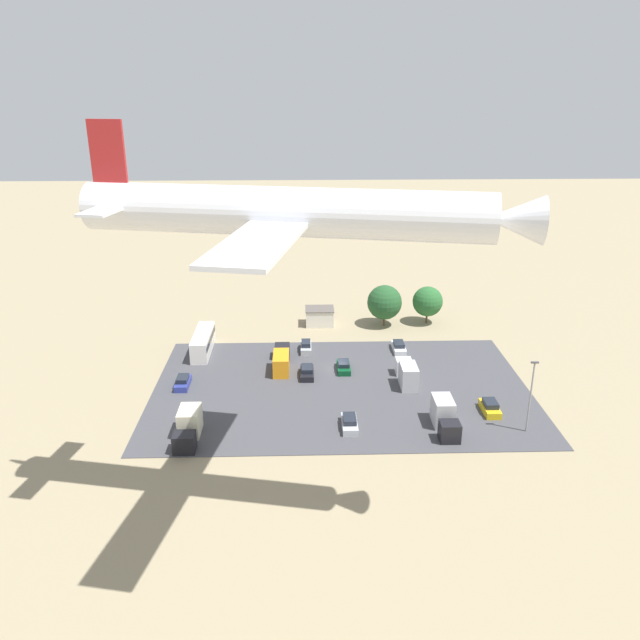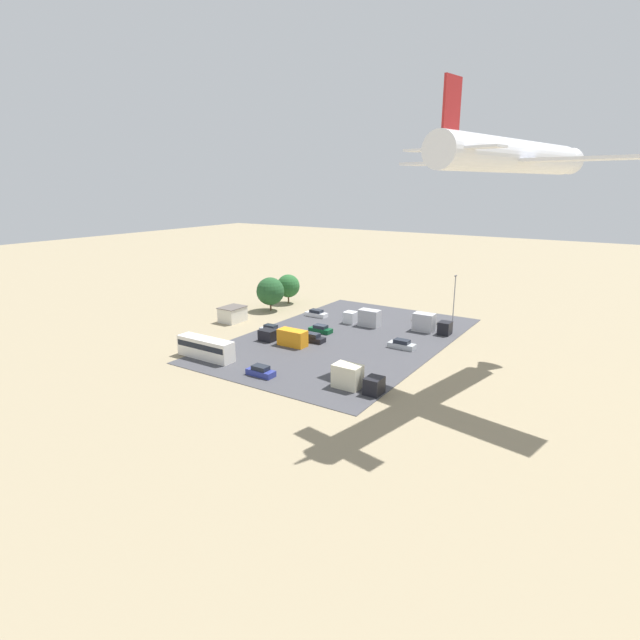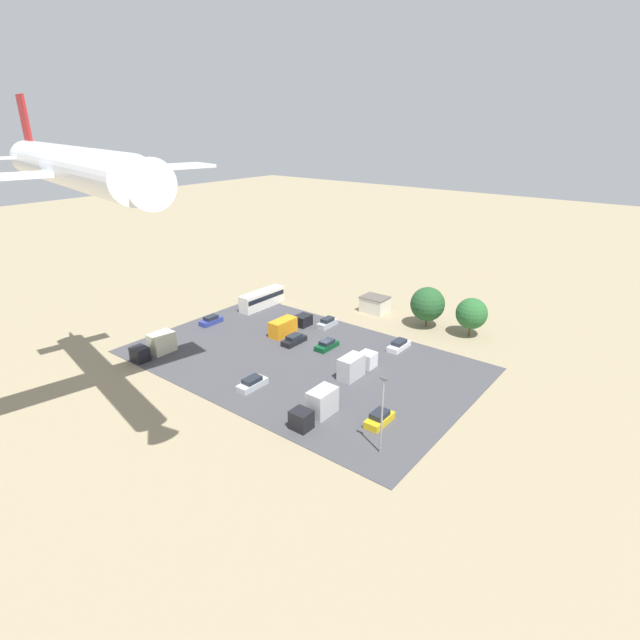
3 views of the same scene
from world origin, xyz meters
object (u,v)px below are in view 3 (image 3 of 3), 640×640
object	(u,v)px
parked_truck_1	(289,325)
parked_truck_3	(156,346)
parked_car_4	(379,419)
airplane	(73,168)
parked_car_0	(211,320)
parked_car_5	(327,323)
bus	(262,298)
parked_car_2	(252,383)
parked_truck_0	(356,365)
parked_car_6	(399,345)
parked_truck_2	(317,407)
parked_car_1	(327,345)
shed_building	(375,304)
parked_car_3	(294,340)

from	to	relation	value
parked_truck_1	parked_truck_3	size ratio (longest dim) A/B	1.33
parked_car_4	airplane	distance (m)	43.59
parked_car_0	parked_car_5	bearing A→B (deg)	-145.40
bus	airplane	distance (m)	52.89
parked_car_2	parked_truck_0	world-z (taller)	parked_truck_0
parked_car_2	parked_car_4	size ratio (longest dim) A/B	1.07
parked_truck_1	airplane	size ratio (longest dim) A/B	0.25
parked_truck_0	parked_truck_3	bearing A→B (deg)	-154.04
parked_car_6	parked_truck_2	distance (m)	24.43
bus	parked_car_6	bearing A→B (deg)	179.23
parked_car_6	parked_car_2	bearing A→B (deg)	-112.15
parked_truck_1	parked_truck_2	bearing A→B (deg)	-41.41
parked_car_1	parked_car_4	xyz separation A→B (m)	(-18.39, 13.37, 0.07)
parked_car_0	parked_car_5	xyz separation A→B (m)	(-17.65, -12.17, 0.05)
parked_truck_0	parked_truck_3	distance (m)	32.14
parked_truck_2	parked_car_2	bearing A→B (deg)	-2.00
parked_car_4	parked_truck_3	distance (m)	38.82
parked_truck_0	airplane	xyz separation A→B (m)	(14.83, 29.30, 28.93)
bus	parked_truck_0	distance (m)	33.23
parked_car_2	parked_truck_3	xyz separation A→B (m)	(19.73, 1.86, 0.86)
shed_building	airplane	bearing A→B (deg)	86.84
parked_car_4	parked_car_5	bearing A→B (deg)	138.98
parked_car_2	parked_truck_2	bearing A→B (deg)	178.00
parked_car_1	parked_car_6	xyz separation A→B (m)	(-9.40, -7.18, 0.01)
bus	parked_truck_2	size ratio (longest dim) A/B	1.45
parked_car_3	parked_truck_0	distance (m)	14.62
parked_car_1	parked_car_4	size ratio (longest dim) A/B	1.01
parked_car_6	shed_building	bearing A→B (deg)	135.51
bus	parked_car_4	size ratio (longest dim) A/B	2.39
parked_car_0	parked_car_3	xyz separation A→B (m)	(-17.73, -2.84, -0.00)
parked_car_6	airplane	world-z (taller)	airplane
parked_car_4	parked_car_5	world-z (taller)	parked_car_5
parked_truck_3	parked_car_3	bearing A→B (deg)	-130.95
bus	parked_car_2	size ratio (longest dim) A/B	2.24
parked_car_2	parked_car_3	bearing A→B (deg)	-70.83
shed_building	parked_car_6	size ratio (longest dim) A/B	1.07
parked_truck_0	parked_car_5	bearing A→B (deg)	140.17
parked_car_1	parked_truck_0	world-z (taller)	parked_truck_0
parked_car_4	airplane	world-z (taller)	airplane
shed_building	parked_truck_0	distance (m)	26.73
parked_truck_1	parked_truck_2	size ratio (longest dim) A/B	1.31
parked_car_2	parked_car_4	xyz separation A→B (m)	(-18.73, -3.37, 0.04)
parked_car_0	airplane	bearing A→B (deg)	120.60
bus	parked_car_2	bearing A→B (deg)	131.83
bus	parked_truck_2	world-z (taller)	parked_truck_2
shed_building	parked_truck_2	world-z (taller)	parked_truck_2
parked_car_0	parked_car_4	xyz separation A→B (m)	(-41.64, 8.70, 0.04)
parked_car_3	parked_car_6	distance (m)	17.42
parked_car_5	airplane	xyz separation A→B (m)	(0.40, 41.33, 29.76)
parked_car_1	airplane	bearing A→B (deg)	79.94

